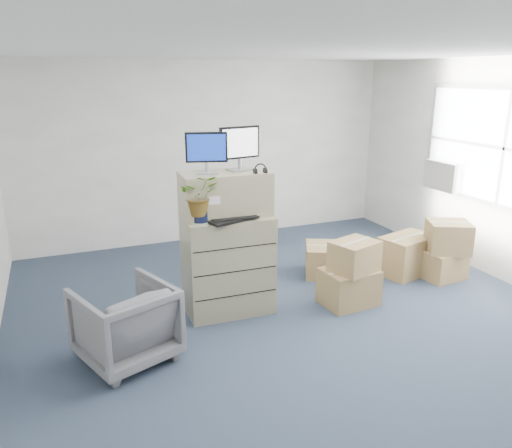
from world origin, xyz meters
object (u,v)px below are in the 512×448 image
at_px(keyboard, 233,219).
at_px(office_chair, 125,320).
at_px(filing_cabinet_lower, 228,264).
at_px(potted_plant, 199,201).
at_px(water_bottle, 237,202).
at_px(monitor_right, 240,146).
at_px(monitor_left, 207,151).

xyz_separation_m(keyboard, office_chair, (-1.23, -0.45, -0.72)).
relative_size(filing_cabinet_lower, office_chair, 1.36).
bearing_deg(filing_cabinet_lower, potted_plant, -157.39).
relative_size(water_bottle, potted_plant, 0.63).
bearing_deg(keyboard, water_bottle, 40.78).
bearing_deg(monitor_right, keyboard, -136.76).
relative_size(monitor_right, potted_plant, 1.01).
distance_m(monitor_left, potted_plant, 0.53).
distance_m(water_bottle, office_chair, 1.71).
distance_m(monitor_left, office_chair, 1.87).
xyz_separation_m(filing_cabinet_lower, monitor_right, (0.18, 0.08, 1.30)).
bearing_deg(office_chair, filing_cabinet_lower, -173.99).
xyz_separation_m(monitor_left, office_chair, (-1.03, -0.67, -1.42)).
height_order(filing_cabinet_lower, monitor_left, monitor_left).
xyz_separation_m(keyboard, water_bottle, (0.12, 0.19, 0.14)).
height_order(keyboard, potted_plant, potted_plant).
distance_m(filing_cabinet_lower, keyboard, 0.59).
relative_size(monitor_left, office_chair, 0.53).
relative_size(filing_cabinet_lower, potted_plant, 2.35).
height_order(potted_plant, office_chair, potted_plant).
xyz_separation_m(monitor_right, office_chair, (-1.41, -0.70, -1.44)).
xyz_separation_m(monitor_left, potted_plant, (-0.14, -0.18, -0.48)).
bearing_deg(potted_plant, office_chair, -150.97).
xyz_separation_m(filing_cabinet_lower, monitor_left, (-0.20, 0.05, 1.27)).
relative_size(monitor_left, potted_plant, 0.91).
relative_size(monitor_right, water_bottle, 1.59).
bearing_deg(monitor_left, office_chair, -131.56).
relative_size(keyboard, potted_plant, 1.17).
xyz_separation_m(water_bottle, potted_plant, (-0.46, -0.14, 0.09)).
height_order(monitor_right, potted_plant, monitor_right).
bearing_deg(water_bottle, monitor_left, 174.12).
relative_size(filing_cabinet_lower, water_bottle, 3.70).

